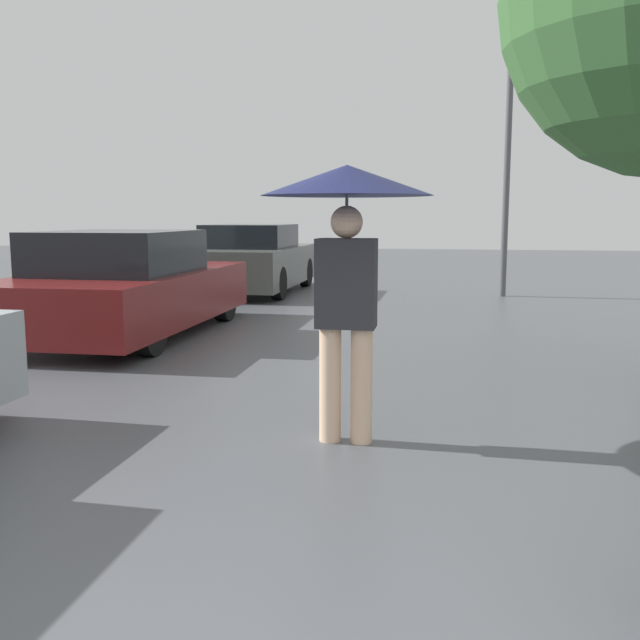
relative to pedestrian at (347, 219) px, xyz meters
The scene contains 4 objects.
pedestrian is the anchor object (origin of this frame).
parked_car_middle 4.96m from the pedestrian, 131.49° to the left, with size 1.86×4.10×1.27m.
parked_car_farthest 9.21m from the pedestrian, 109.17° to the left, with size 1.73×3.89×1.28m.
street_lamp 9.02m from the pedestrian, 79.55° to the left, with size 0.30×0.30×4.47m.
Camera 1 is at (0.51, -0.94, 1.46)m, focal length 40.00 mm.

